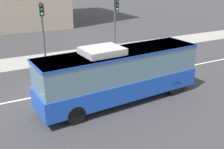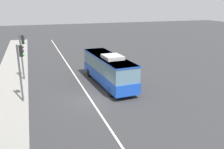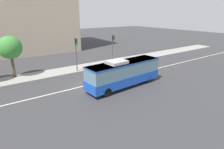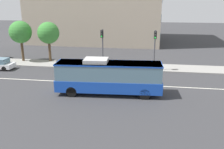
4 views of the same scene
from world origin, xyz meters
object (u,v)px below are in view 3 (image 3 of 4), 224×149
(transit_bus, at_px, (124,72))
(traffic_light_mid_block, at_px, (76,49))
(traffic_light_near_corner, at_px, (113,45))
(street_tree_kerbside_left, at_px, (10,48))

(transit_bus, height_order, traffic_light_mid_block, traffic_light_mid_block)
(transit_bus, bearing_deg, traffic_light_near_corner, 59.33)
(traffic_light_mid_block, relative_size, street_tree_kerbside_left, 0.89)
(traffic_light_near_corner, xyz_separation_m, street_tree_kerbside_left, (-14.90, 2.68, 0.67))
(transit_bus, distance_m, traffic_light_mid_block, 9.03)
(traffic_light_near_corner, height_order, traffic_light_mid_block, same)
(traffic_light_near_corner, relative_size, traffic_light_mid_block, 1.00)
(transit_bus, relative_size, traffic_light_near_corner, 1.95)
(transit_bus, distance_m, traffic_light_near_corner, 9.78)
(traffic_light_mid_block, xyz_separation_m, street_tree_kerbside_left, (-8.28, 2.65, 0.67))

